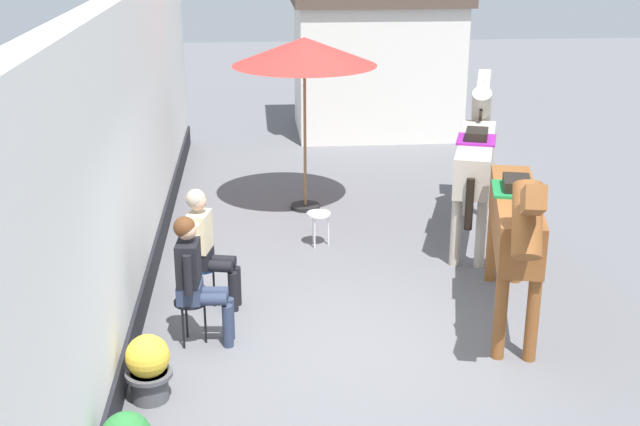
# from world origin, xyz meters

# --- Properties ---
(ground_plane) EXTENTS (40.00, 40.00, 0.00)m
(ground_plane) POSITION_xyz_m (0.00, 3.00, 0.00)
(ground_plane) COLOR slate
(pub_facade_wall) EXTENTS (0.34, 14.00, 3.40)m
(pub_facade_wall) POSITION_xyz_m (-2.55, 1.50, 1.54)
(pub_facade_wall) COLOR white
(pub_facade_wall) RESTS_ON ground_plane
(distant_cottage) EXTENTS (3.40, 2.60, 3.50)m
(distant_cottage) POSITION_xyz_m (1.40, 9.28, 1.80)
(distant_cottage) COLOR silver
(distant_cottage) RESTS_ON ground_plane
(seated_visitor_near) EXTENTS (0.61, 0.49, 1.39)m
(seated_visitor_near) POSITION_xyz_m (-1.74, 0.23, 0.78)
(seated_visitor_near) COLOR black
(seated_visitor_near) RESTS_ON ground_plane
(seated_visitor_far) EXTENTS (0.61, 0.48, 1.39)m
(seated_visitor_far) POSITION_xyz_m (-1.69, 1.10, 0.78)
(seated_visitor_far) COLOR #194C99
(seated_visitor_far) RESTS_ON ground_plane
(saddled_horse_near) EXTENTS (0.97, 2.95, 2.06)m
(saddled_horse_near) POSITION_xyz_m (1.61, 0.46, 1.16)
(saddled_horse_near) COLOR brown
(saddled_horse_near) RESTS_ON ground_plane
(saddled_horse_far) EXTENTS (1.17, 2.90, 2.06)m
(saddled_horse_far) POSITION_xyz_m (1.86, 3.06, 1.16)
(saddled_horse_far) COLOR #B2A899
(saddled_horse_far) RESTS_ON ground_plane
(flower_planter_inner_near) EXTENTS (0.43, 0.43, 0.64)m
(flower_planter_inner_near) POSITION_xyz_m (-2.12, -0.83, 0.33)
(flower_planter_inner_near) COLOR #4C4C51
(flower_planter_inner_near) RESTS_ON ground_plane
(cafe_parasol) EXTENTS (2.10, 2.10, 2.58)m
(cafe_parasol) POSITION_xyz_m (-0.36, 4.42, 2.36)
(cafe_parasol) COLOR black
(cafe_parasol) RESTS_ON ground_plane
(spare_stool_white) EXTENTS (0.32, 0.32, 0.46)m
(spare_stool_white) POSITION_xyz_m (-0.28, 2.89, 0.40)
(spare_stool_white) COLOR white
(spare_stool_white) RESTS_ON ground_plane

